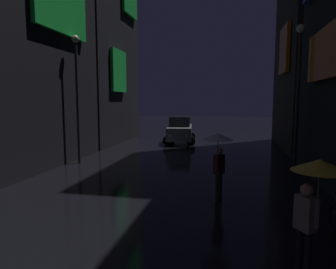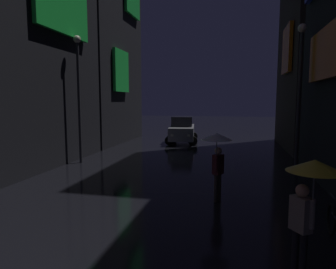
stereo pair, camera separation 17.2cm
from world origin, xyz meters
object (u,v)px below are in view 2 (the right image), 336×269
object	(u,v)px
pedestrian_midstreet_left_clear	(217,148)
streetlamp_right_far	(300,83)
streetlamp_left_far	(79,86)
car_distant	(182,130)
pedestrian_near_crossing_yellow	(310,186)

from	to	relation	value
pedestrian_midstreet_left_clear	streetlamp_right_far	distance (m)	5.91
streetlamp_right_far	streetlamp_left_far	size ratio (longest dim) A/B	1.01
pedestrian_midstreet_left_clear	streetlamp_left_far	distance (m)	8.48
pedestrian_midstreet_left_clear	car_distant	bearing A→B (deg)	104.63
pedestrian_near_crossing_yellow	streetlamp_right_far	world-z (taller)	streetlamp_right_far
pedestrian_midstreet_left_clear	streetlamp_left_far	size ratio (longest dim) A/B	0.34
car_distant	streetlamp_right_far	size ratio (longest dim) A/B	0.70
pedestrian_near_crossing_yellow	streetlamp_right_far	distance (m)	8.62
pedestrian_near_crossing_yellow	streetlamp_right_far	xyz separation A→B (m)	(1.33, 8.25, 2.14)
pedestrian_near_crossing_yellow	car_distant	distance (m)	16.98
streetlamp_left_far	pedestrian_midstreet_left_clear	bearing A→B (deg)	-32.50
streetlamp_right_far	pedestrian_midstreet_left_clear	bearing A→B (deg)	-123.91
pedestrian_midstreet_left_clear	pedestrian_near_crossing_yellow	bearing A→B (deg)	-64.69
pedestrian_near_crossing_yellow	pedestrian_midstreet_left_clear	distance (m)	4.07
streetlamp_left_far	car_distant	bearing A→B (deg)	65.76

